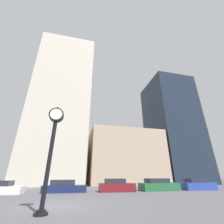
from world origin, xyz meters
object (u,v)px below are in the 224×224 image
(car_maroon, at_px, (116,186))
(car_blue, at_px, (197,185))
(street_clock, at_px, (52,142))
(car_navy, at_px, (64,187))
(car_green, at_px, (159,185))

(car_maroon, bearing_deg, car_blue, 1.71)
(street_clock, xyz_separation_m, car_maroon, (6.09, 10.17, -2.60))
(street_clock, height_order, car_navy, street_clock)
(car_navy, bearing_deg, car_green, -0.46)
(street_clock, height_order, car_blue, street_clock)
(car_maroon, bearing_deg, car_navy, 178.67)
(car_maroon, bearing_deg, street_clock, -118.74)
(car_navy, height_order, car_blue, car_blue)
(car_navy, height_order, car_green, car_green)
(car_blue, bearing_deg, car_navy, -179.55)
(car_green, bearing_deg, car_navy, 176.32)
(car_maroon, bearing_deg, car_green, 2.52)
(street_clock, distance_m, car_navy, 10.86)
(street_clock, distance_m, car_blue, 19.83)
(car_maroon, relative_size, car_blue, 0.94)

